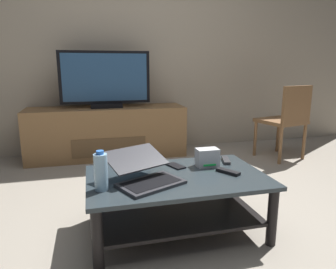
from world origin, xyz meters
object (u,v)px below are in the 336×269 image
Objects in this scene: media_cabinet at (108,132)px; dining_chair at (286,118)px; router_box at (207,157)px; cell_phone at (176,166)px; coffee_table at (177,193)px; laptop at (145,173)px; soundbar_remote at (226,160)px; television at (105,81)px; tv_remote at (228,172)px; water_bottle_near at (101,172)px.

dining_chair is (1.95, -0.62, 0.19)m from media_cabinet.
router_box is 1.06× the size of cell_phone.
coffee_table is at bearing -143.29° from dining_chair.
laptop is 0.68m from soundbar_remote.
television is 1.19× the size of dining_chair.
television is at bearing 99.87° from coffee_table.
media_cabinet is at bearing 80.42° from cell_phone.
media_cabinet is 1.78× the size of television.
dining_chair is 1.71× the size of laptop.
coffee_table is 1.94m from television.
soundbar_remote reaches higher than coffee_table.
dining_chair is 1.82m from tv_remote.
water_bottle_near is at bearing -172.49° from cell_phone.
soundbar_remote is at bearing -65.99° from media_cabinet.
router_box is 0.93× the size of tv_remote.
laptop is (-0.21, -0.06, 0.17)m from coffee_table.
soundbar_remote is (-1.21, -1.03, -0.09)m from dining_chair.
coffee_table is at bearing -139.04° from soundbar_remote.
media_cabinet is 2.05m from dining_chair.
coffee_table is 7.42× the size of router_box.
soundbar_remote is at bearing 36.68° from tv_remote.
television is at bearing 163.01° from dining_chair.
soundbar_remote is (0.73, -1.65, 0.10)m from media_cabinet.
water_bottle_near is 0.59m from cell_phone.
water_bottle_near is at bearing -167.56° from laptop.
water_bottle_near reaches higher than coffee_table.
laptop reaches higher than cell_phone.
dining_chair reaches higher than water_bottle_near.
dining_chair is at bearing -16.99° from television.
water_bottle_near is (-2.10, -1.33, 0.00)m from dining_chair.
cell_phone is at bearing -77.95° from media_cabinet.
media_cabinet is at bearing 85.63° from water_bottle_near.
coffee_table is 2.05m from dining_chair.
router_box is at bearing -32.24° from cell_phone.
media_cabinet is at bearing 93.06° from laptop.
television reaches higher than router_box.
router_box is (0.57, -1.69, -0.45)m from television.
soundbar_remote is at bearing 23.95° from coffee_table.
water_bottle_near is 1.60× the size of cell_phone.
television reaches higher than water_bottle_near.
media_cabinet is 3.63× the size of laptop.
soundbar_remote is (0.38, 0.02, 0.01)m from cell_phone.
tv_remote is (0.64, -1.85, -0.50)m from television.
laptop is 3.52× the size of cell_phone.
cell_phone is (-0.21, 0.04, -0.06)m from router_box.
water_bottle_near is at bearing -147.56° from dining_chair.
water_bottle_near is (-0.72, -0.24, 0.04)m from router_box.
dining_chair is at bearing 57.37° from soundbar_remote.
cell_phone is at bearing 112.60° from tv_remote.
dining_chair reaches higher than coffee_table.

